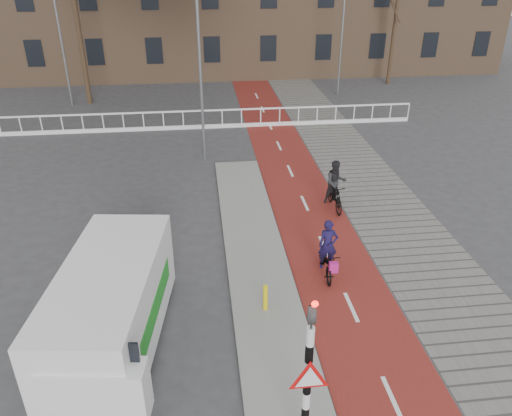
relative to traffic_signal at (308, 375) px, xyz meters
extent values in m
plane|color=#38383A|center=(0.60, 2.02, -1.99)|extent=(120.00, 120.00, 0.00)
cube|color=maroon|center=(2.10, 12.02, -1.98)|extent=(2.50, 60.00, 0.01)
cube|color=slate|center=(4.90, 12.02, -1.98)|extent=(3.00, 60.00, 0.01)
cube|color=gray|center=(-0.10, 6.02, -1.93)|extent=(1.80, 16.00, 0.12)
cylinder|color=black|center=(0.00, 0.02, -0.43)|extent=(0.14, 0.14, 2.88)
imported|color=black|center=(0.00, 0.02, 1.41)|extent=(0.13, 0.16, 0.80)
cylinder|color=#FF0C05|center=(0.00, -0.12, 1.59)|extent=(0.11, 0.02, 0.11)
cylinder|color=yellow|center=(-0.16, 4.08, -1.51)|extent=(0.12, 0.12, 0.72)
imported|color=black|center=(1.80, 5.56, -1.56)|extent=(0.69, 1.65, 0.85)
imported|color=#17113A|center=(1.80, 5.56, -1.00)|extent=(0.56, 0.40, 1.48)
cube|color=#C01B7D|center=(1.84, 5.02, -1.39)|extent=(0.26, 0.18, 0.30)
imported|color=black|center=(3.05, 9.49, -1.47)|extent=(0.55, 1.70, 1.01)
imported|color=black|center=(3.05, 9.49, -0.95)|extent=(0.80, 0.63, 1.59)
cube|color=white|center=(-3.80, 3.36, -0.85)|extent=(2.62, 5.19, 1.99)
cube|color=#1E8B23|center=(-4.80, 3.36, -0.95)|extent=(0.43, 3.16, 0.55)
cube|color=#1E8B23|center=(-2.79, 3.36, -0.95)|extent=(0.43, 3.16, 0.55)
cube|color=black|center=(-3.80, 1.22, -0.45)|extent=(1.78, 0.28, 0.90)
cylinder|color=black|center=(-4.85, 1.79, -1.64)|extent=(0.34, 0.72, 0.70)
cylinder|color=black|center=(-3.18, 1.57, -1.64)|extent=(0.34, 0.72, 0.70)
cylinder|color=black|center=(-4.41, 5.14, -1.64)|extent=(0.34, 0.72, 0.70)
cylinder|color=black|center=(-2.74, 4.92, -1.64)|extent=(0.34, 0.72, 0.70)
cube|color=silver|center=(-4.40, 19.02, -1.04)|extent=(28.00, 0.08, 0.08)
cube|color=silver|center=(-4.40, 19.02, -1.89)|extent=(28.00, 0.10, 0.20)
cylinder|color=#2E2114|center=(-8.07, 24.61, 2.32)|extent=(0.29, 0.29, 8.62)
cylinder|color=#2E2114|center=(11.44, 27.14, 1.25)|extent=(0.23, 0.23, 6.48)
cylinder|color=slate|center=(-1.43, 14.64, 1.85)|extent=(0.12, 0.12, 7.68)
cylinder|color=slate|center=(-9.04, 24.25, 2.30)|extent=(0.12, 0.12, 8.58)
cylinder|color=slate|center=(7.30, 24.90, 2.13)|extent=(0.12, 0.12, 8.24)
camera|label=1|loc=(-1.58, -5.94, 6.35)|focal=35.00mm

